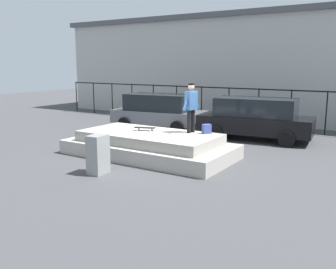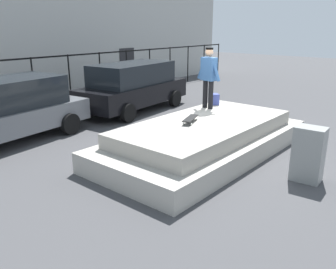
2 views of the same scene
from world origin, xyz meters
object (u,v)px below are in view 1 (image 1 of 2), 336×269
object	(u,v)px
backpack	(207,129)
car_grey_hatchback_near	(159,111)
skateboarder	(191,105)
skateboard	(145,128)
utility_box	(98,154)
car_black_hatchback_mid	(255,118)

from	to	relation	value
backpack	car_grey_hatchback_near	bearing A→B (deg)	86.51
skateboarder	skateboard	distance (m)	1.91
car_grey_hatchback_near	utility_box	distance (m)	7.89
backpack	utility_box	bearing A→B (deg)	-170.63
skateboard	car_black_hatchback_mid	distance (m)	5.23
skateboard	utility_box	distance (m)	2.85
car_grey_hatchback_near	utility_box	size ratio (longest dim) A/B	4.10
skateboard	car_black_hatchback_mid	bearing A→B (deg)	61.46
car_black_hatchback_mid	utility_box	bearing A→B (deg)	-106.24
backpack	skateboard	bearing A→B (deg)	144.46
car_grey_hatchback_near	skateboard	bearing A→B (deg)	-61.74
skateboard	car_black_hatchback_mid	world-z (taller)	car_black_hatchback_mid
skateboarder	backpack	world-z (taller)	skateboarder
utility_box	skateboard	bearing A→B (deg)	92.66
skateboard	car_grey_hatchback_near	world-z (taller)	car_grey_hatchback_near
backpack	car_grey_hatchback_near	world-z (taller)	car_grey_hatchback_near
backpack	utility_box	world-z (taller)	backpack
skateboarder	skateboard	bearing A→B (deg)	-160.32
skateboarder	car_black_hatchback_mid	size ratio (longest dim) A/B	0.35
skateboard	utility_box	world-z (taller)	utility_box
car_black_hatchback_mid	utility_box	distance (m)	7.72
car_grey_hatchback_near	car_black_hatchback_mid	size ratio (longest dim) A/B	0.97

